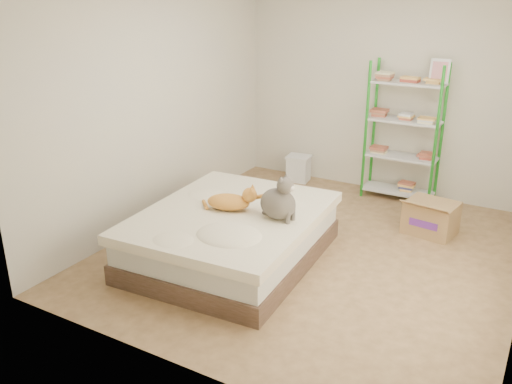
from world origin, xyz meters
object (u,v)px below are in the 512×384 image
Objects in this scene: orange_cat at (228,200)px; cardboard_box at (431,217)px; shelf_unit at (404,129)px; bed at (232,235)px; white_bin at (299,168)px; grey_cat at (278,197)px.

cardboard_box is at bearing 25.35° from orange_cat.
orange_cat is 2.62m from shelf_unit.
bed reaches higher than cardboard_box.
orange_cat is at bearing -80.93° from white_bin.
bed is 2.20m from cardboard_box.
bed is 2.69m from shelf_unit.
bed is at bearing -79.86° from white_bin.
white_bin is (-1.97, 0.83, -0.00)m from cardboard_box.
bed is 4.16× the size of orange_cat.
orange_cat is at bearing 144.19° from bed.
orange_cat is at bearing -112.69° from shelf_unit.
cardboard_box is 1.59× the size of white_bin.
grey_cat is at bearing -69.07° from white_bin.
bed is 5.74× the size of white_bin.
grey_cat is 1.18× the size of white_bin.
orange_cat reaches higher than bed.
white_bin is at bearing 165.85° from cardboard_box.
white_bin is at bearing 80.50° from orange_cat.
grey_cat is at bearing -101.86° from shelf_unit.
shelf_unit reaches higher than orange_cat.
bed is at bearing 103.45° from grey_cat.
grey_cat is 1.92m from cardboard_box.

